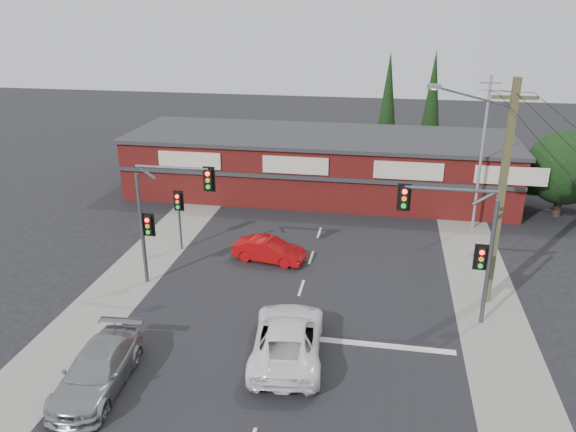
% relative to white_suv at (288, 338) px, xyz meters
% --- Properties ---
extents(ground, '(120.00, 120.00, 0.00)m').
position_rel_white_suv_xyz_m(ground, '(-0.32, 2.78, -0.78)').
color(ground, black).
rests_on(ground, ground).
extents(road_strip, '(14.00, 70.00, 0.01)m').
position_rel_white_suv_xyz_m(road_strip, '(-0.32, 7.78, -0.78)').
color(road_strip, black).
rests_on(road_strip, ground).
extents(verge_left, '(3.00, 70.00, 0.02)m').
position_rel_white_suv_xyz_m(verge_left, '(-8.82, 7.78, -0.77)').
color(verge_left, gray).
rests_on(verge_left, ground).
extents(verge_right, '(3.00, 70.00, 0.02)m').
position_rel_white_suv_xyz_m(verge_right, '(8.18, 7.78, -0.77)').
color(verge_right, gray).
rests_on(verge_right, ground).
extents(stop_line, '(6.50, 0.35, 0.01)m').
position_rel_white_suv_xyz_m(stop_line, '(3.18, 1.28, -0.77)').
color(stop_line, silver).
rests_on(stop_line, ground).
extents(white_suv, '(3.14, 5.85, 1.56)m').
position_rel_white_suv_xyz_m(white_suv, '(0.00, 0.00, 0.00)').
color(white_suv, white).
rests_on(white_suv, ground).
extents(silver_suv, '(2.32, 5.05, 1.43)m').
position_rel_white_suv_xyz_m(silver_suv, '(-6.23, -3.06, -0.07)').
color(silver_suv, '#96999B').
rests_on(silver_suv, ground).
extents(red_sedan, '(3.95, 1.95, 1.24)m').
position_rel_white_suv_xyz_m(red_sedan, '(-2.44, 8.13, -0.16)').
color(red_sedan, '#AE0A0C').
rests_on(red_sedan, ground).
extents(lane_dashes, '(0.12, 29.15, 0.01)m').
position_rel_white_suv_xyz_m(lane_dashes, '(-0.32, -1.44, -0.77)').
color(lane_dashes, silver).
rests_on(lane_dashes, ground).
extents(shop_building, '(27.30, 8.40, 4.22)m').
position_rel_white_suv_xyz_m(shop_building, '(-1.31, 19.77, 1.35)').
color(shop_building, '#460E0E').
rests_on(shop_building, ground).
extents(tree_cluster, '(5.90, 5.10, 5.50)m').
position_rel_white_suv_xyz_m(tree_cluster, '(14.38, 18.22, 2.12)').
color(tree_cluster, '#2D2116').
rests_on(tree_cluster, ground).
extents(conifer_near, '(1.80, 1.80, 9.25)m').
position_rel_white_suv_xyz_m(conifer_near, '(3.18, 26.78, 4.70)').
color(conifer_near, '#2D2116').
rests_on(conifer_near, ground).
extents(conifer_far, '(1.80, 1.80, 9.25)m').
position_rel_white_suv_xyz_m(conifer_far, '(6.68, 28.78, 4.70)').
color(conifer_far, '#2D2116').
rests_on(conifer_far, ground).
extents(traffic_mast_left, '(3.77, 0.27, 5.97)m').
position_rel_white_suv_xyz_m(traffic_mast_left, '(-6.74, 4.79, 3.15)').
color(traffic_mast_left, '#47494C').
rests_on(traffic_mast_left, ground).
extents(traffic_mast_right, '(3.96, 0.27, 5.97)m').
position_rel_white_suv_xyz_m(traffic_mast_right, '(6.55, 3.79, 3.17)').
color(traffic_mast_right, '#47494C').
rests_on(traffic_mast_right, ground).
extents(pedestal_signal, '(0.55, 0.27, 3.38)m').
position_rel_white_suv_xyz_m(pedestal_signal, '(-7.52, 8.79, 1.63)').
color(pedestal_signal, '#47494C').
rests_on(pedestal_signal, ground).
extents(utility_pole, '(4.38, 0.59, 10.00)m').
position_rel_white_suv_xyz_m(utility_pole, '(8.05, 5.77, 4.62)').
color(utility_pole, brown).
rests_on(utility_pole, ground).
extents(steel_pole, '(1.20, 0.16, 9.00)m').
position_rel_white_suv_xyz_m(steel_pole, '(8.68, 14.78, 3.92)').
color(steel_pole, gray).
rests_on(steel_pole, ground).
extents(power_lines, '(2.01, 29.00, 1.22)m').
position_rel_white_suv_xyz_m(power_lines, '(8.16, 0.31, 8.26)').
color(power_lines, black).
rests_on(power_lines, ground).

